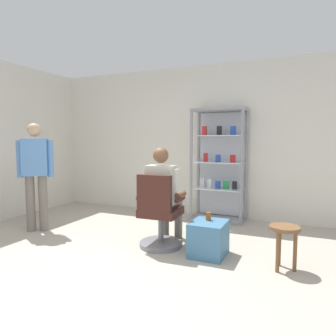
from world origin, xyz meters
name	(u,v)px	position (x,y,z in m)	size (l,w,h in m)	color
ground_plane	(107,281)	(0.00, 0.00, 0.00)	(7.20, 7.20, 0.00)	#B2A899
back_wall	(202,141)	(0.00, 3.00, 1.35)	(6.00, 0.10, 2.70)	silver
display_cabinet_main	(220,164)	(0.40, 2.76, 0.96)	(0.90, 0.45, 1.90)	gray
office_chair	(159,218)	(0.07, 1.05, 0.39)	(0.57, 0.56, 0.96)	slate
seated_shopkeeper	(164,191)	(0.06, 1.22, 0.71)	(0.50, 0.58, 1.29)	slate
storage_crate	(208,239)	(0.72, 1.06, 0.21)	(0.40, 0.46, 0.41)	teal
tea_glass	(208,216)	(0.70, 1.13, 0.46)	(0.07, 0.07, 0.10)	brown
standing_customer	(36,170)	(-1.95, 0.97, 0.93)	(0.44, 0.39, 1.63)	slate
wooden_stool	(284,235)	(1.58, 0.99, 0.38)	(0.32, 0.32, 0.48)	brown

